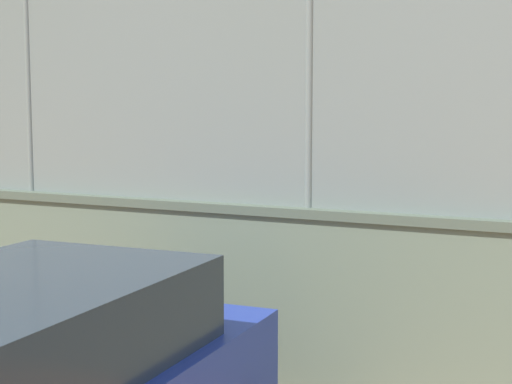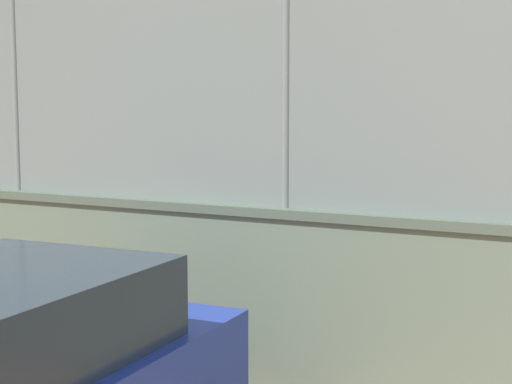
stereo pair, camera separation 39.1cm
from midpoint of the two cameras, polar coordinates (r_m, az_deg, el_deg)
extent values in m
plane|color=#A36B42|center=(20.93, 4.23, -0.71)|extent=(260.00, 260.00, 0.00)
cylinder|color=gray|center=(6.58, 2.23, 8.93)|extent=(0.07, 0.07, 2.32)
cylinder|color=gray|center=(8.27, -17.56, 8.10)|extent=(0.07, 0.07, 2.32)
cylinder|color=navy|center=(17.90, 2.07, -0.62)|extent=(0.21, 0.21, 0.79)
cylinder|color=navy|center=(17.95, 2.69, -0.60)|extent=(0.21, 0.21, 0.79)
cylinder|color=#3372B2|center=(17.86, 2.39, 1.56)|extent=(0.48, 0.48, 0.58)
cylinder|color=tan|center=(17.73, 1.50, 1.91)|extent=(0.40, 0.50, 0.17)
cylinder|color=tan|center=(17.64, 3.58, 1.88)|extent=(0.40, 0.50, 0.17)
sphere|color=tan|center=(17.83, 2.39, 2.85)|extent=(0.22, 0.22, 0.22)
cylinder|color=black|center=(17.82, 2.39, 3.16)|extent=(0.33, 0.33, 0.05)
cylinder|color=black|center=(17.47, 3.74, 1.83)|extent=(0.21, 0.26, 0.04)
ellipsoid|color=#333338|center=(17.26, 3.95, 1.78)|extent=(0.20, 0.26, 0.24)
cylinder|color=black|center=(19.31, 15.16, -0.33)|extent=(0.19, 0.19, 0.79)
cylinder|color=black|center=(19.11, 15.29, -0.40)|extent=(0.19, 0.19, 0.79)
cylinder|color=beige|center=(19.15, 15.29, 1.67)|extent=(0.44, 0.44, 0.58)
cylinder|color=brown|center=(19.42, 14.96, 2.08)|extent=(0.55, 0.29, 0.17)
cylinder|color=brown|center=(18.78, 14.60, 1.96)|extent=(0.55, 0.29, 0.17)
sphere|color=brown|center=(19.12, 15.32, 2.87)|extent=(0.22, 0.22, 0.22)
cylinder|color=white|center=(19.11, 15.33, 3.15)|extent=(0.30, 0.30, 0.05)
cylinder|color=black|center=(18.75, 14.06, 1.96)|extent=(0.29, 0.14, 0.04)
ellipsoid|color=#333338|center=(18.70, 13.40, 1.97)|extent=(0.29, 0.14, 0.24)
cylinder|color=brown|center=(11.74, 15.97, -0.84)|extent=(0.37, 0.49, 0.16)
cylinder|color=black|center=(11.90, 15.59, -0.73)|extent=(0.20, 0.27, 0.04)
ellipsoid|color=#333338|center=(12.10, 15.15, -0.61)|extent=(0.19, 0.27, 0.24)
sphere|color=orange|center=(16.49, -2.80, -2.24)|extent=(0.20, 0.20, 0.20)
cube|color=#28333D|center=(4.71, -19.95, -9.36)|extent=(1.61, 2.41, 0.53)
camera|label=1|loc=(0.20, -90.85, -0.09)|focal=54.78mm
camera|label=2|loc=(0.20, 89.15, 0.09)|focal=54.78mm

